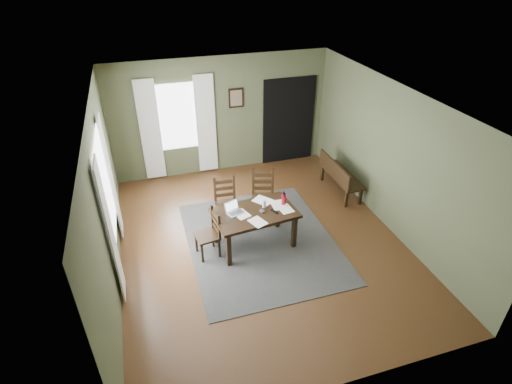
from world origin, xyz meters
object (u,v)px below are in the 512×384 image
object	(u,v)px
dining_table	(255,216)
bench	(339,174)
chair_back_right	(263,196)
chair_end	(209,234)
chair_back_left	(226,203)
water_bottle	(284,199)
laptop	(233,210)

from	to	relation	value
dining_table	bench	size ratio (longest dim) A/B	1.12
chair_back_right	bench	xyz separation A→B (m)	(1.88, 0.44, -0.04)
chair_end	chair_back_right	xyz separation A→B (m)	(1.23, 0.79, 0.06)
chair_back_left	chair_end	bearing A→B (deg)	-116.85
chair_end	chair_back_right	bearing A→B (deg)	113.99
chair_back_left	bench	size ratio (longest dim) A/B	0.73
chair_end	water_bottle	size ratio (longest dim) A/B	3.48
dining_table	chair_back_right	xyz separation A→B (m)	(0.41, 0.78, -0.14)
chair_back_left	dining_table	bearing A→B (deg)	-62.20
chair_back_left	laptop	size ratio (longest dim) A/B	2.83
dining_table	chair_end	bearing A→B (deg)	174.37
chair_back_left	bench	world-z (taller)	chair_back_left
chair_end	chair_back_right	world-z (taller)	chair_back_right
chair_end	chair_back_left	xyz separation A→B (m)	(0.49, 0.79, 0.05)
laptop	chair_end	bearing A→B (deg)	170.94
chair_end	water_bottle	distance (m)	1.44
laptop	chair_back_left	bearing A→B (deg)	65.30
bench	water_bottle	xyz separation A→B (m)	(-1.72, -1.14, 0.39)
chair_back_right	water_bottle	size ratio (longest dim) A/B	3.96
laptop	dining_table	bearing A→B (deg)	-39.37
chair_back_right	bench	distance (m)	1.93
water_bottle	chair_back_right	bearing A→B (deg)	102.44
chair_end	chair_back_left	distance (m)	0.93
chair_back_left	water_bottle	bearing A→B (deg)	-33.50
laptop	water_bottle	xyz separation A→B (m)	(0.92, -0.03, 0.07)
chair_end	chair_back_left	size ratio (longest dim) A/B	0.90
chair_back_right	water_bottle	bearing A→B (deg)	-60.65
chair_back_left	chair_back_right	size ratio (longest dim) A/B	0.98
chair_end	laptop	xyz separation A→B (m)	(0.47, 0.12, 0.34)
bench	chair_end	bearing A→B (deg)	111.63
dining_table	bench	xyz separation A→B (m)	(2.28, 1.22, -0.18)
dining_table	chair_back_left	xyz separation A→B (m)	(-0.33, 0.78, -0.15)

